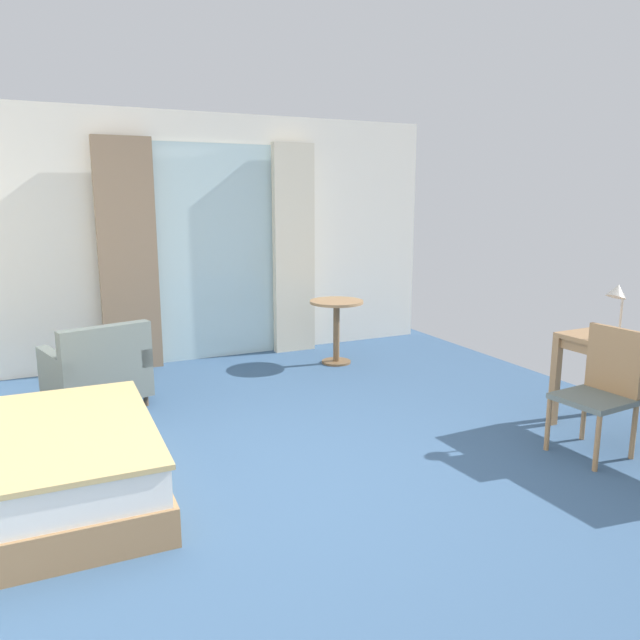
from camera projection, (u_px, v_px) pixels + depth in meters
name	position (u px, v px, depth m)	size (l,w,h in m)	color
ground	(300.00, 495.00, 3.87)	(6.61, 7.46, 0.10)	#38567A
wall_back	(173.00, 239.00, 6.66)	(6.21, 0.12, 2.71)	white
balcony_glass_door	(213.00, 253.00, 6.80)	(1.43, 0.02, 2.39)	silver
curtain_panel_left	(128.00, 256.00, 6.32)	(0.59, 0.10, 2.42)	#897056
curtain_panel_right	(294.00, 250.00, 7.10)	(0.49, 0.10, 2.42)	beige
desk_chair	(602.00, 386.00, 4.32)	(0.47, 0.48, 0.91)	slate
desk_lamp	(618.00, 298.00, 4.56)	(0.25, 0.16, 0.44)	#B7B2A8
armchair_by_window	(97.00, 372.00, 5.31)	(0.92, 0.89, 0.77)	slate
round_cafe_table	(336.00, 318.00, 6.67)	(0.59, 0.59, 0.70)	#9E754C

